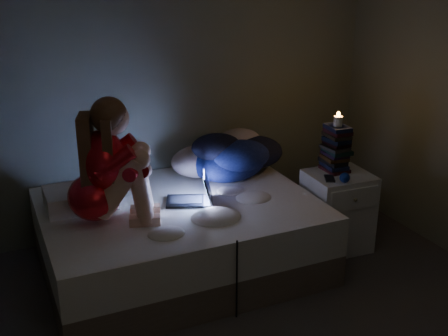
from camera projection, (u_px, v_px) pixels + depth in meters
wall_back at (174, 78)px, 4.63m from camera, size 3.60×0.02×2.60m
bed at (180, 235)px, 4.19m from camera, size 1.97×1.48×0.54m
pillow at (80, 198)px, 4.00m from camera, size 0.49×0.35×0.14m
woman at (91, 162)px, 3.64m from camera, size 0.62×0.50×0.87m
laptop at (188, 188)px, 4.05m from camera, size 0.40×0.34×0.24m
clothes_pile at (227, 153)px, 4.52m from camera, size 0.71×0.59×0.40m
nightstand at (337, 211)px, 4.48m from camera, size 0.50×0.45×0.64m
book_stack at (336, 149)px, 4.40m from camera, size 0.19×0.25×0.35m
candle at (338, 123)px, 4.32m from camera, size 0.07×0.07×0.08m
phone at (330, 179)px, 4.26m from camera, size 0.12×0.16×0.01m
blue_orb at (346, 178)px, 4.19m from camera, size 0.08×0.08×0.08m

